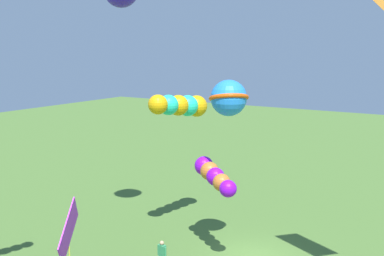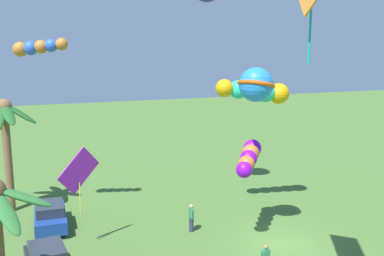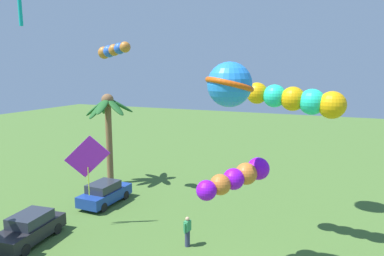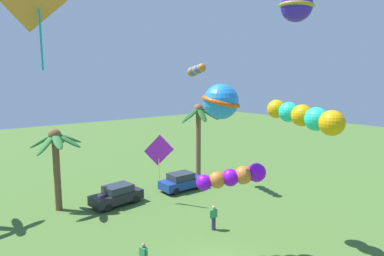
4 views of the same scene
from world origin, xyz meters
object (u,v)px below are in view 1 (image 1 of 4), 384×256
Objects in this scene: kite_diamond_1 at (68,232)px; kite_ball_3 at (229,98)px; spectator_0 at (162,256)px; kite_tube_4 at (181,105)px; kite_tube_5 at (214,175)px.

kite_diamond_1 is 1.28× the size of kite_ball_3.
spectator_0 is 0.34× the size of kite_tube_4.
kite_ball_3 is at bearing 153.12° from kite_tube_4.
kite_diamond_1 is at bearing 101.51° from kite_tube_4.
kite_diamond_1 is 11.64m from kite_tube_4.
kite_tube_4 is 4.99m from kite_tube_5.
kite_ball_3 reaches higher than kite_tube_5.
kite_diamond_1 is 1.09× the size of kite_tube_5.
kite_tube_4 is at bearing -66.89° from spectator_0.
kite_diamond_1 is 9.96m from kite_ball_3.
kite_tube_4 is at bearing -30.93° from kite_tube_5.
kite_tube_5 reaches higher than spectator_0.
kite_ball_3 is (-2.10, -2.75, 7.57)m from spectator_0.
kite_tube_4 is (2.22, -10.90, 3.43)m from kite_diamond_1.
kite_ball_3 reaches higher than spectator_0.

